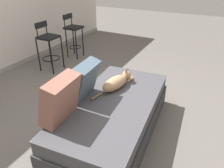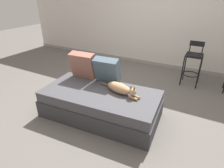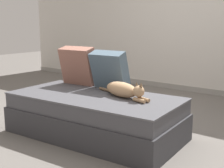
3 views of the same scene
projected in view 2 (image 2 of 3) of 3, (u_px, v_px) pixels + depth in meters
The scene contains 8 objects.
ground_plane at pixel (113, 103), 3.34m from camera, with size 16.00×16.00×0.00m, color #66605B.
wall_back_panel at pixel (157, 14), 4.52m from camera, with size 8.00×0.10×2.60m, color silver.
wall_baseboard_trim at pixel (151, 63), 5.05m from camera, with size 8.00×0.02×0.09m, color gray.
couch at pixel (101, 103), 2.93m from camera, with size 1.86×1.02×0.43m.
throw_pillow_corner at pixel (83, 65), 3.19m from camera, with size 0.45×0.28×0.46m.
throw_pillow_middle at pixel (107, 70), 3.03m from camera, with size 0.43×0.29×0.43m.
cat at pixel (121, 88), 2.76m from camera, with size 0.73×0.25×0.19m.
bar_stool_near_window at pixel (193, 61), 3.82m from camera, with size 0.34×0.34×0.90m.
Camera 2 is at (1.34, -2.49, 1.81)m, focal length 30.00 mm.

